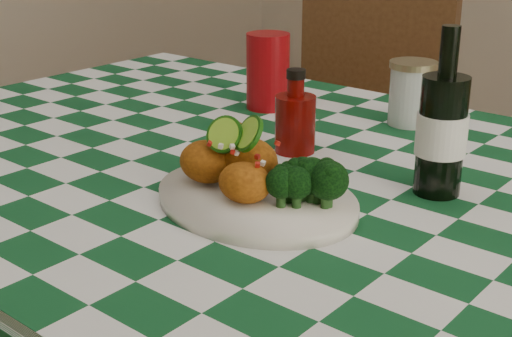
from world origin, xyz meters
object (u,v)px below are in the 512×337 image
Objects in this scene: ketchup_bottle at (295,111)px; mason_jar at (412,93)px; beer_bottle at (443,113)px; wooden_chair_left at (337,165)px; fried_chicken_pile at (242,155)px; plate at (256,199)px; red_tumbler at (268,71)px.

mason_jar is (0.07, 0.27, -0.01)m from ketchup_bottle.
wooden_chair_left is (-0.59, 0.65, -0.40)m from beer_bottle.
ketchup_bottle is 0.58× the size of beer_bottle.
fried_chicken_pile is 0.49m from mason_jar.
beer_bottle reaches higher than wooden_chair_left.
plate is 1.96× the size of fried_chicken_pile.
mason_jar is at bearing 124.85° from beer_bottle.
red_tumbler is 1.08× the size of ketchup_bottle.
mason_jar reaches higher than fried_chicken_pile.
wooden_chair_left is (-0.32, 0.63, -0.35)m from ketchup_bottle.
wooden_chair_left reaches higher than mason_jar.
wooden_chair_left is (-0.40, 0.85, -0.35)m from fried_chicken_pile.
ketchup_bottle is 0.14× the size of wooden_chair_left.
beer_bottle is 0.24× the size of wooden_chair_left.
fried_chicken_pile is 0.49m from red_tumbler.
red_tumbler is at bearing 138.51° from ketchup_bottle.
red_tumbler is 0.52m from beer_bottle.
red_tumbler is 0.15× the size of wooden_chair_left.
mason_jar reaches higher than plate.
wooden_chair_left reaches higher than fried_chicken_pile.
beer_bottle is (0.17, 0.20, 0.11)m from plate.
ketchup_bottle is (-0.07, 0.22, 0.00)m from fried_chicken_pile.
beer_bottle reaches higher than ketchup_bottle.
plate is 2.19× the size of ketchup_bottle.
red_tumbler reaches higher than ketchup_bottle.
wooden_chair_left reaches higher than ketchup_bottle.
plate is 2.03× the size of red_tumbler.
mason_jar is at bearing 89.88° from fried_chicken_pile.
plate is 0.51m from red_tumbler.
red_tumbler is at bearing 157.51° from beer_bottle.
wooden_chair_left reaches higher than plate.
fried_chicken_pile is at bearing -71.20° from wooden_chair_left.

